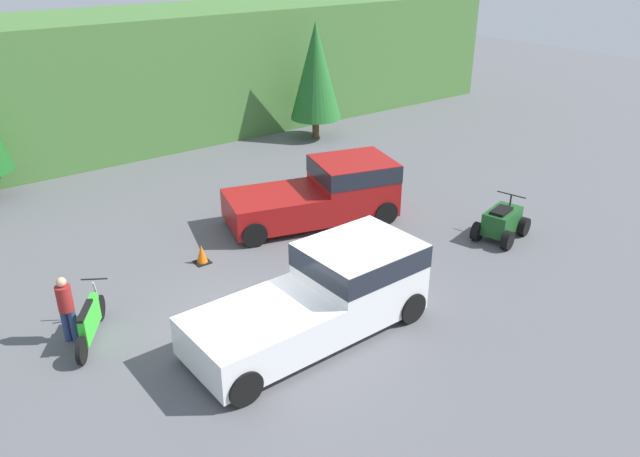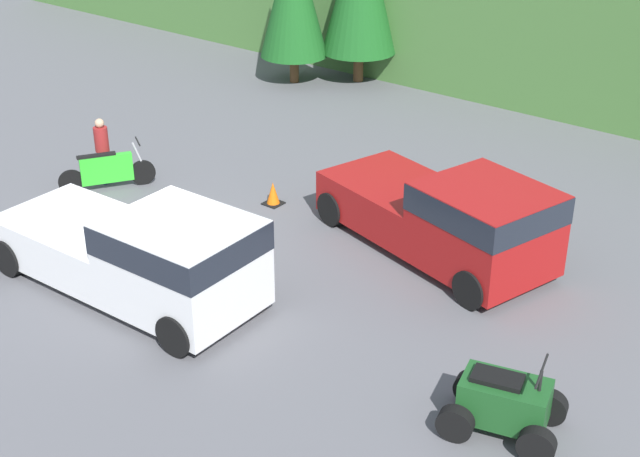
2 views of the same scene
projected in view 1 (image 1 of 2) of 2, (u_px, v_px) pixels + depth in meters
ground_plane at (263, 328)px, 14.60m from camera, size 80.00×80.00×0.00m
hillside_backdrop at (51, 89)px, 25.07m from camera, size 44.00×6.00×5.38m
tree_mid_right at (316, 71)px, 26.84m from camera, size 2.22×2.22×5.05m
pickup_truck_red at (327, 191)px, 19.70m from camera, size 5.67×3.48×1.90m
pickup_truck_second at (328, 291)px, 14.18m from camera, size 5.69×2.40×1.90m
dirt_bike at (90, 322)px, 13.99m from camera, size 1.32×2.02×1.14m
quad_atv at (501, 223)px, 18.72m from camera, size 2.01×1.58×1.26m
rider_person at (66, 307)px, 13.77m from camera, size 0.48×0.48×1.64m
traffic_cone at (202, 255)px, 17.37m from camera, size 0.42×0.42×0.55m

